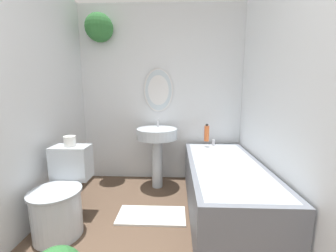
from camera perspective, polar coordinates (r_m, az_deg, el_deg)
wall_back at (r=2.91m, az=-3.80°, el=10.53°), size 2.33×0.36×2.40m
wall_left at (r=2.07m, az=-38.37°, el=5.90°), size 0.06×2.73×2.40m
wall_right at (r=1.83m, az=32.94°, el=6.21°), size 0.06×2.73×2.40m
toilet at (r=2.19m, az=-27.45°, el=-17.31°), size 0.43×0.63×0.73m
pedestal_sink at (r=2.67m, az=-3.06°, el=-4.30°), size 0.52×0.52×0.89m
bathtub at (r=2.30m, az=15.41°, el=-15.92°), size 0.74×1.62×0.61m
shampoo_bottle at (r=2.74m, az=10.67°, el=-1.96°), size 0.06×0.06×0.23m
bath_mat at (r=2.29m, az=-4.59°, el=-23.47°), size 0.69×0.33×0.02m
toilet_paper_roll at (r=2.22m, az=-25.55°, el=-3.80°), size 0.11×0.11×0.10m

